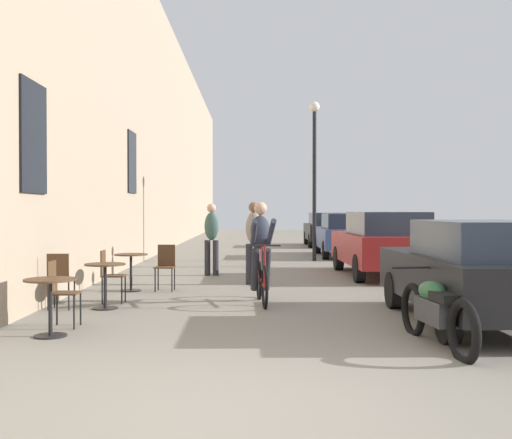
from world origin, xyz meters
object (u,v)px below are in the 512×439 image
Objects in this scene: cafe_table_near at (50,295)px; cafe_table_far at (131,264)px; street_lamp at (314,160)px; parked_car_nearest at (475,271)px; pedestrian_near at (254,238)px; parked_car_second at (383,243)px; cafe_chair_near_toward_street at (59,289)px; cyclist_on_bicycle at (261,255)px; cafe_chair_mid_toward_street at (109,272)px; pedestrian_far at (260,234)px; cafe_chair_mid_toward_wall at (60,277)px; parked_motorcycle at (436,311)px; cafe_chair_far_toward_street at (166,264)px; parked_car_fourth at (326,229)px; pedestrian_mid at (212,235)px; parked_car_third at (345,234)px; cafe_table_mid at (105,276)px.

cafe_table_far is at bearing 87.96° from cafe_table_near.
parked_car_nearest is (1.13, -10.76, -2.37)m from street_lamp.
pedestrian_near is 3.48m from parked_car_second.
cafe_chair_near_toward_street is 0.51× the size of cyclist_on_bicycle.
cafe_table_far is at bearing 87.64° from cafe_chair_mid_toward_street.
street_lamp is at bearing 63.63° from cafe_chair_mid_toward_street.
cafe_chair_mid_toward_street is 0.55× the size of pedestrian_far.
cafe_chair_mid_toward_wall is at bearing -117.66° from street_lamp.
cyclist_on_bicycle reaches higher than parked_motorcycle.
parked_car_fourth is (4.89, 14.89, 0.23)m from cafe_chair_far_toward_street.
cafe_chair_near_toward_street is 1.24× the size of cafe_table_far.
parked_car_nearest is at bearing -35.85° from cyclist_on_bicycle.
cafe_chair_near_toward_street is 1.00× the size of cafe_chair_mid_toward_wall.
cafe_table_near is 0.42× the size of pedestrian_mid.
parked_car_nearest is at bearing -83.98° from street_lamp.
cyclist_on_bicycle is 1.01× the size of pedestrian_near.
parked_car_second is 6.24m from parked_car_third.
pedestrian_mid is 0.43× the size of parked_car_nearest.
cafe_table_far is 0.34× the size of parked_motorcycle.
pedestrian_far reaches higher than parked_car_second.
cafe_chair_mid_toward_street is at bearing 96.91° from cafe_table_mid.
cafe_chair_mid_toward_wall is at bearing -109.88° from parked_car_fourth.
cafe_chair_near_toward_street is 13.88m from parked_car_third.
cafe_table_near is 4.51m from cafe_chair_far_toward_street.
cyclist_on_bicycle is at bearing -101.49° from street_lamp.
cafe_table_near is 2.81m from cafe_chair_mid_toward_street.
pedestrian_mid is at bearing 118.73° from pedestrian_near.
parked_car_fourth is (2.98, 9.84, -0.16)m from pedestrian_far.
pedestrian_far reaches higher than cafe_chair_far_toward_street.
cafe_chair_near_toward_street is at bearing -107.17° from parked_car_fourth.
cafe_chair_near_toward_street is at bearing -103.64° from pedestrian_mid.
pedestrian_near is (2.37, 3.21, 0.46)m from cafe_table_mid.
street_lamp is at bearing 96.02° from parked_car_nearest.
cafe_chair_near_toward_street is 0.21× the size of parked_car_second.
pedestrian_mid is (1.44, 4.42, 0.46)m from cafe_chair_mid_toward_street.
cyclist_on_bicycle reaches higher than parked_car_second.
parked_car_second is (5.43, 4.86, 0.27)m from cafe_table_mid.
parked_car_nearest is (5.63, 0.16, 0.22)m from cafe_chair_near_toward_street.
cafe_chair_far_toward_street reaches higher than parked_motorcycle.
pedestrian_mid is at bearing 75.68° from cafe_chair_far_toward_street.
pedestrian_far is at bearing 68.50° from cafe_chair_mid_toward_street.
cafe_chair_mid_toward_wall reaches higher than parked_motorcycle.
cafe_table_near and cafe_table_far have the same top height.
parked_car_third is 6.05m from parked_car_fourth.
cafe_chair_far_toward_street reaches higher than cafe_table_far.
cafe_chair_far_toward_street is at bearing -104.32° from pedestrian_mid.
cafe_table_far is 15.97m from parked_car_fourth.
cafe_chair_mid_toward_wall is at bearing -119.90° from cafe_chair_far_toward_street.
cafe_chair_near_toward_street is at bearing -73.15° from cafe_chair_mid_toward_wall.
cafe_table_mid is 0.81× the size of cafe_chair_mid_toward_street.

